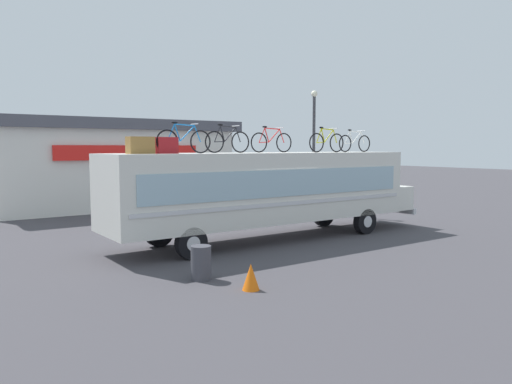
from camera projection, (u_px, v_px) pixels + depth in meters
name	position (u px, v px, depth m)	size (l,w,h in m)	color
ground_plane	(265.00, 240.00, 16.84)	(120.00, 120.00, 0.00)	#423F44
bus	(270.00, 188.00, 16.80)	(12.10, 2.55, 2.98)	silver
luggage_bag_1	(140.00, 145.00, 13.75)	(0.72, 0.41, 0.48)	olive
luggage_bag_2	(166.00, 145.00, 14.18)	(0.62, 0.32, 0.47)	maroon
rooftop_bicycle_1	(184.00, 140.00, 14.40)	(1.77, 0.44, 0.92)	black
rooftop_bicycle_2	(228.00, 141.00, 15.99)	(1.69, 0.44, 0.93)	black
rooftop_bicycle_3	(272.00, 142.00, 17.14)	(1.77, 0.44, 0.91)	black
rooftop_bicycle_4	(327.00, 142.00, 17.59)	(1.66, 0.44, 0.91)	black
rooftop_bicycle_5	(355.00, 143.00, 19.00)	(1.70, 0.44, 0.87)	black
roadside_building	(106.00, 163.00, 27.03)	(12.91, 7.48, 4.57)	silver
trash_bin	(201.00, 263.00, 11.80)	(0.49, 0.49, 0.82)	#3F3F47
traffic_cone	(251.00, 277.00, 10.95)	(0.39, 0.39, 0.60)	orange
street_lamp	(314.00, 143.00, 23.23)	(0.30, 0.30, 5.80)	#38383D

